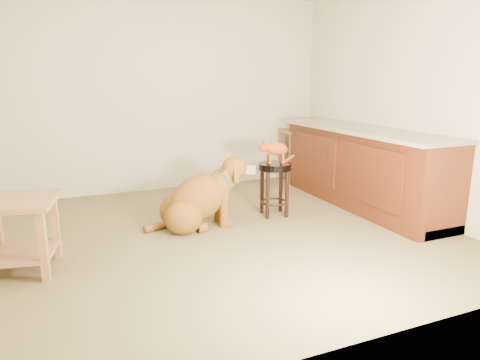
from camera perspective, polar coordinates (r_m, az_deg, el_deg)
name	(u,v)px	position (r m, az deg, el deg)	size (l,w,h in m)	color
floor	(217,234)	(4.27, -3.04, -7.25)	(4.50, 4.00, 0.01)	brown
room_shell	(215,59)	(4.00, -3.35, 15.87)	(4.54, 4.04, 2.62)	beige
cabinet_run	(361,169)	(5.33, 15.84, 1.37)	(0.70, 2.56, 0.94)	#4E200D
padded_stool	(275,178)	(4.75, 4.63, 0.21)	(0.36, 0.36, 0.59)	black
wood_stool	(296,155)	(6.39, 7.53, 3.37)	(0.45, 0.45, 0.77)	brown
side_table	(18,224)	(3.77, -27.50, -5.26)	(0.68, 0.68, 0.60)	#966845
golden_retriever	(199,200)	(4.40, -5.52, -2.69)	(1.22, 0.61, 0.77)	brown
tabby_kitten	(274,149)	(4.69, 4.58, 4.08)	(0.46, 0.18, 0.28)	#9B350F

